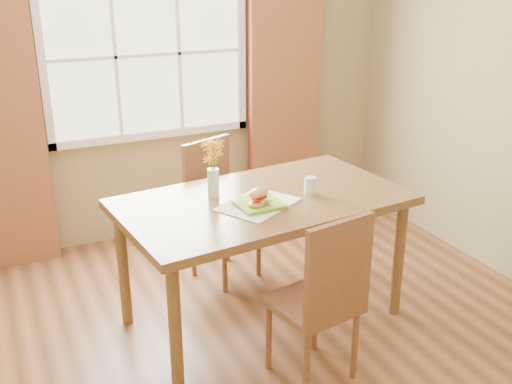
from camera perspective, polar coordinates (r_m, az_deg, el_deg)
The scene contains 11 objects.
room at distance 3.09m, azimuth -0.85°, elevation 5.65°, with size 4.24×3.84×2.74m.
window at distance 4.79m, azimuth -10.31°, elevation 12.72°, with size 1.62×0.06×1.32m.
curtain_right at distance 5.19m, azimuth 2.72°, elevation 9.18°, with size 0.65×0.08×2.20m, color maroon.
dining_table at distance 3.65m, azimuth 0.68°, elevation -1.81°, with size 1.81×1.14×0.84m.
chair_near at distance 3.19m, azimuth 6.48°, elevation -9.62°, with size 0.48×0.48×1.00m.
chair_far at distance 4.31m, azimuth -3.74°, elevation -1.08°, with size 0.54×0.54×1.00m.
placemat at distance 3.51m, azimuth 0.21°, elevation -1.18°, with size 0.45×0.33×0.01m, color beige.
plate at distance 3.48m, azimuth 0.23°, elevation -1.18°, with size 0.25×0.25×0.01m, color #8DCD33.
croissant_sandwich at distance 3.42m, azimuth 0.27°, elevation -0.54°, with size 0.18×0.16×0.11m.
water_glass at distance 3.67m, azimuth 5.18°, elevation 0.57°, with size 0.07×0.07×0.11m.
flower_vase at distance 3.56m, azimuth -4.13°, elevation 2.97°, with size 0.15×0.15×0.36m.
Camera 1 is at (-1.22, -2.72, 2.17)m, focal length 42.00 mm.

